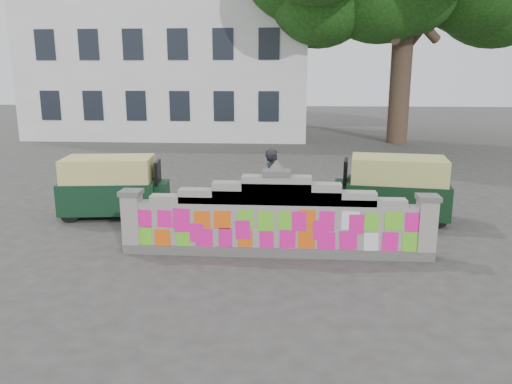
% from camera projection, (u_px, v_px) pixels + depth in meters
% --- Properties ---
extents(ground, '(100.00, 100.00, 0.00)m').
position_uv_depth(ground, '(276.00, 255.00, 10.41)').
color(ground, '#383533').
rests_on(ground, ground).
extents(parapet_wall, '(6.48, 0.44, 2.01)m').
position_uv_depth(parapet_wall, '(276.00, 220.00, 10.23)').
color(parapet_wall, '#4C4C49').
rests_on(parapet_wall, ground).
extents(building, '(16.00, 10.00, 8.90)m').
position_uv_depth(building, '(178.00, 69.00, 31.32)').
color(building, silver).
rests_on(building, ground).
extents(cyclist_bike, '(1.88, 0.68, 0.98)m').
position_uv_depth(cyclist_bike, '(273.00, 206.00, 12.31)').
color(cyclist_bike, black).
rests_on(cyclist_bike, ground).
extents(cyclist_rider, '(0.41, 0.61, 1.67)m').
position_uv_depth(cyclist_rider, '(273.00, 193.00, 12.23)').
color(cyclist_rider, black).
rests_on(cyclist_rider, ground).
extents(pedestrian, '(0.92, 0.92, 1.51)m').
position_uv_depth(pedestrian, '(273.00, 189.00, 13.03)').
color(pedestrian, '#258857').
rests_on(pedestrian, ground).
extents(rickshaw_left, '(2.91, 1.61, 1.57)m').
position_uv_depth(rickshaw_left, '(113.00, 186.00, 13.08)').
color(rickshaw_left, black).
rests_on(rickshaw_left, ground).
extents(rickshaw_right, '(3.02, 1.70, 1.63)m').
position_uv_depth(rickshaw_right, '(394.00, 187.00, 12.77)').
color(rickshaw_right, black).
rests_on(rickshaw_right, ground).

